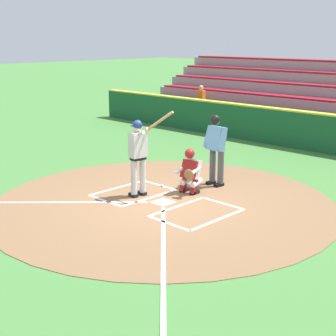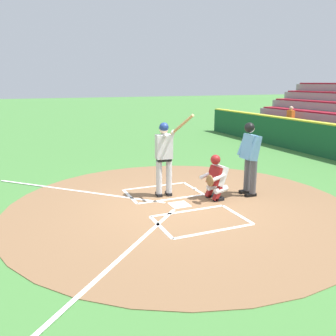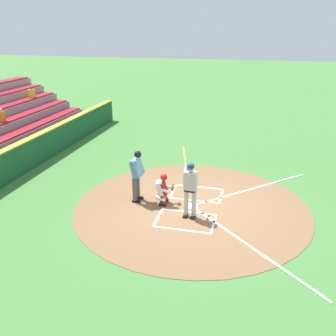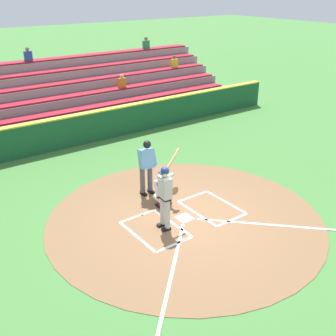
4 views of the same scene
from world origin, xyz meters
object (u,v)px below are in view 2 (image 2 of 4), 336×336
Objects in this scene: catcher at (216,176)px; baseball at (195,189)px; plate_umpire at (250,154)px; batter at (165,154)px.

baseball is at bearing 6.53° from catcher.
plate_umpire is at bearing -130.35° from baseball.
baseball is (0.17, -0.96, -1.06)m from batter.
plate_umpire is (-0.02, -0.95, 0.49)m from catcher.
catcher reaches higher than baseball.
baseball is at bearing 49.65° from plate_umpire.
catcher is 1.07m from plate_umpire.
batter is 1.14× the size of plate_umpire.
plate_umpire reaches higher than baseball.
batter is at bearing 99.86° from baseball.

